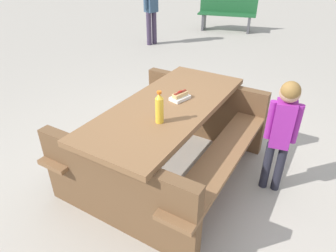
{
  "coord_description": "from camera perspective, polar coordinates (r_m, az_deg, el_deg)",
  "views": [
    {
      "loc": [
        -1.93,
        -1.3,
        1.92
      ],
      "look_at": [
        0.0,
        0.0,
        0.52
      ],
      "focal_mm": 31.73,
      "sensor_mm": 36.0,
      "label": 1
    }
  ],
  "objects": [
    {
      "name": "picnic_table",
      "position": [
        2.76,
        0.0,
        -1.43
      ],
      "size": [
        1.88,
        1.5,
        0.75
      ],
      "color": "brown",
      "rests_on": "ground"
    },
    {
      "name": "child_in_coat",
      "position": [
        2.61,
        21.18,
        0.24
      ],
      "size": [
        0.18,
        0.26,
        1.06
      ],
      "color": "#262633",
      "rests_on": "ground"
    },
    {
      "name": "ground_plane",
      "position": [
        3.02,
        0.0,
        -8.58
      ],
      "size": [
        30.0,
        30.0,
        0.0
      ],
      "primitive_type": "plane",
      "color": "#ADA599",
      "rests_on": "ground"
    },
    {
      "name": "park_bench_near",
      "position": [
        8.56,
        11.3,
        20.52
      ],
      "size": [
        0.83,
        1.55,
        0.85
      ],
      "color": "#1E592D",
      "rests_on": "ground"
    },
    {
      "name": "soda_bottle",
      "position": [
        2.27,
        -1.66,
        3.44
      ],
      "size": [
        0.07,
        0.07,
        0.26
      ],
      "color": "yellow",
      "rests_on": "picnic_table"
    },
    {
      "name": "hotdog_tray",
      "position": [
        2.68,
        2.32,
        5.73
      ],
      "size": [
        0.2,
        0.14,
        0.08
      ],
      "color": "white",
      "rests_on": "picnic_table"
    }
  ]
}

